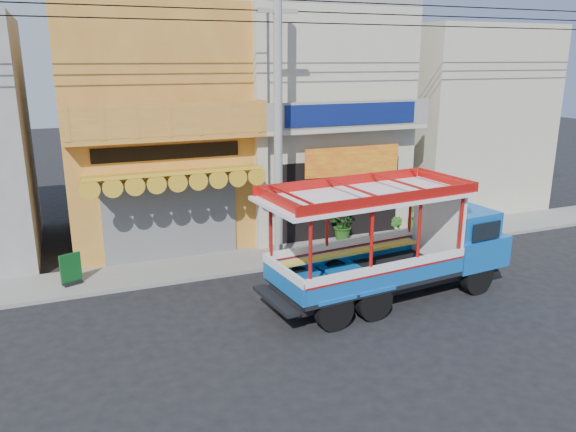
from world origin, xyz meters
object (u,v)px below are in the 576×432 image
object	(u,v)px
utility_pole	(283,104)
potted_plant_c	(416,217)
potted_plant_a	(342,224)
songthaew_truck	(405,240)
green_sign	(71,271)
potted_plant_b	(397,229)

from	to	relation	value
utility_pole	potted_plant_c	distance (m)	7.39
potted_plant_a	potted_plant_c	xyz separation A→B (m)	(3.02, -0.11, -0.00)
songthaew_truck	potted_plant_a	distance (m)	4.86
green_sign	potted_plant_c	world-z (taller)	potted_plant_c
utility_pole	potted_plant_c	bearing A→B (deg)	12.39
potted_plant_c	potted_plant_a	bearing A→B (deg)	-95.98
potted_plant_a	potted_plant_c	bearing A→B (deg)	-59.83
songthaew_truck	potted_plant_c	bearing A→B (deg)	52.26
potted_plant_a	potted_plant_c	world-z (taller)	potted_plant_a
potted_plant_c	potted_plant_b	bearing A→B (deg)	-61.08
potted_plant_b	potted_plant_c	world-z (taller)	potted_plant_c
green_sign	potted_plant_c	size ratio (longest dim) A/B	0.87
utility_pole	potted_plant_b	xyz separation A→B (m)	(4.44, 0.40, -4.48)
songthaew_truck	potted_plant_a	world-z (taller)	songthaew_truck
utility_pole	potted_plant_c	world-z (taller)	utility_pole
utility_pole	green_sign	bearing A→B (deg)	175.16
utility_pole	potted_plant_a	xyz separation A→B (m)	(2.79, 1.39, -4.38)
utility_pole	songthaew_truck	world-z (taller)	utility_pole
songthaew_truck	green_sign	bearing A→B (deg)	155.41
utility_pole	green_sign	distance (m)	7.74
green_sign	potted_plant_a	distance (m)	9.09
potted_plant_a	potted_plant_c	distance (m)	3.02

